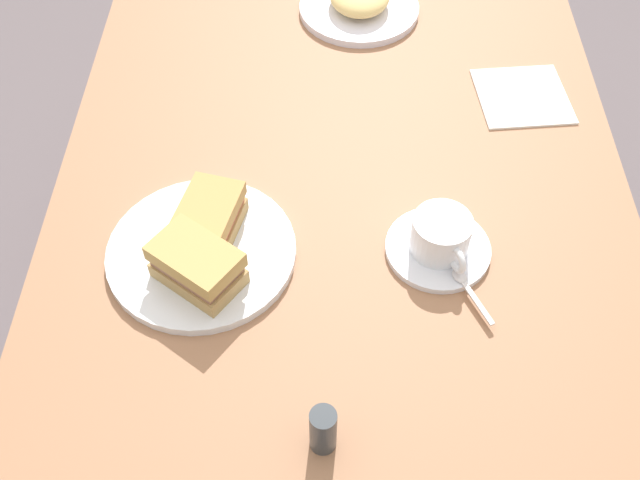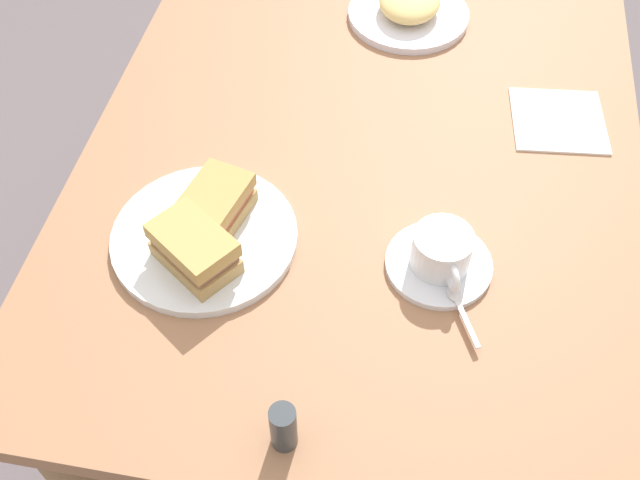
{
  "view_description": "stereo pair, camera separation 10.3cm",
  "coord_description": "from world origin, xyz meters",
  "px_view_note": "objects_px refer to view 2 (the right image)",
  "views": [
    {
      "loc": [
        0.89,
        -0.02,
        1.57
      ],
      "look_at": [
        0.25,
        -0.03,
        0.76
      ],
      "focal_mm": 41.7,
      "sensor_mm": 36.0,
      "label": 1
    },
    {
      "loc": [
        0.88,
        0.08,
        1.57
      ],
      "look_at": [
        0.25,
        -0.03,
        0.76
      ],
      "focal_mm": 41.7,
      "sensor_mm": 36.0,
      "label": 2
    }
  ],
  "objects_px": {
    "sandwich_plate": "(205,237)",
    "salt_shaker": "(283,427)",
    "coffee_saucer": "(438,264)",
    "napkin": "(558,120)",
    "dining_table": "(363,185)",
    "sandwich_front": "(209,214)",
    "spoon": "(459,306)",
    "coffee_cup": "(442,250)",
    "side_plate": "(408,15)",
    "sandwich_back": "(194,249)"
  },
  "relations": [
    {
      "from": "sandwich_front",
      "to": "sandwich_back",
      "type": "height_order",
      "value": "sandwich_back"
    },
    {
      "from": "sandwich_plate",
      "to": "sandwich_front",
      "type": "distance_m",
      "value": 0.04
    },
    {
      "from": "sandwich_front",
      "to": "salt_shaker",
      "type": "xyz_separation_m",
      "value": [
        0.29,
        0.17,
        -0.01
      ]
    },
    {
      "from": "sandwich_back",
      "to": "napkin",
      "type": "bearing_deg",
      "value": 128.02
    },
    {
      "from": "sandwich_front",
      "to": "coffee_saucer",
      "type": "relative_size",
      "value": 1.08
    },
    {
      "from": "sandwich_back",
      "to": "spoon",
      "type": "relative_size",
      "value": 1.47
    },
    {
      "from": "sandwich_plate",
      "to": "spoon",
      "type": "height_order",
      "value": "spoon"
    },
    {
      "from": "coffee_cup",
      "to": "coffee_saucer",
      "type": "bearing_deg",
      "value": -157.73
    },
    {
      "from": "coffee_cup",
      "to": "salt_shaker",
      "type": "distance_m",
      "value": 0.33
    },
    {
      "from": "coffee_cup",
      "to": "side_plate",
      "type": "distance_m",
      "value": 0.58
    },
    {
      "from": "sandwich_back",
      "to": "dining_table",
      "type": "bearing_deg",
      "value": 147.62
    },
    {
      "from": "napkin",
      "to": "sandwich_plate",
      "type": "bearing_deg",
      "value": -55.97
    },
    {
      "from": "coffee_cup",
      "to": "dining_table",
      "type": "bearing_deg",
      "value": -151.12
    },
    {
      "from": "salt_shaker",
      "to": "coffee_saucer",
      "type": "bearing_deg",
      "value": 150.95
    },
    {
      "from": "sandwich_front",
      "to": "coffee_saucer",
      "type": "distance_m",
      "value": 0.33
    },
    {
      "from": "sandwich_front",
      "to": "coffee_cup",
      "type": "xyz_separation_m",
      "value": [
        0.01,
        0.33,
        -0.0
      ]
    },
    {
      "from": "sandwich_plate",
      "to": "salt_shaker",
      "type": "distance_m",
      "value": 0.33
    },
    {
      "from": "sandwich_front",
      "to": "coffee_saucer",
      "type": "bearing_deg",
      "value": 89.22
    },
    {
      "from": "sandwich_front",
      "to": "spoon",
      "type": "xyz_separation_m",
      "value": [
        0.07,
        0.36,
        -0.03
      ]
    },
    {
      "from": "spoon",
      "to": "side_plate",
      "type": "relative_size",
      "value": 0.42
    },
    {
      "from": "coffee_saucer",
      "to": "salt_shaker",
      "type": "relative_size",
      "value": 2.0
    },
    {
      "from": "coffee_saucer",
      "to": "coffee_cup",
      "type": "xyz_separation_m",
      "value": [
        0.0,
        0.0,
        0.04
      ]
    },
    {
      "from": "sandwich_back",
      "to": "coffee_saucer",
      "type": "height_order",
      "value": "sandwich_back"
    },
    {
      "from": "coffee_saucer",
      "to": "napkin",
      "type": "distance_m",
      "value": 0.37
    },
    {
      "from": "sandwich_back",
      "to": "side_plate",
      "type": "xyz_separation_m",
      "value": [
        -0.63,
        0.23,
        -0.04
      ]
    },
    {
      "from": "dining_table",
      "to": "sandwich_back",
      "type": "distance_m",
      "value": 0.4
    },
    {
      "from": "sandwich_front",
      "to": "side_plate",
      "type": "height_order",
      "value": "sandwich_front"
    },
    {
      "from": "sandwich_back",
      "to": "side_plate",
      "type": "distance_m",
      "value": 0.68
    },
    {
      "from": "sandwich_plate",
      "to": "spoon",
      "type": "distance_m",
      "value": 0.37
    },
    {
      "from": "coffee_saucer",
      "to": "side_plate",
      "type": "height_order",
      "value": "side_plate"
    },
    {
      "from": "sandwich_back",
      "to": "napkin",
      "type": "distance_m",
      "value": 0.64
    },
    {
      "from": "dining_table",
      "to": "sandwich_front",
      "type": "distance_m",
      "value": 0.35
    },
    {
      "from": "sandwich_plate",
      "to": "coffee_saucer",
      "type": "xyz_separation_m",
      "value": [
        -0.01,
        0.34,
        -0.0
      ]
    },
    {
      "from": "dining_table",
      "to": "coffee_cup",
      "type": "xyz_separation_m",
      "value": [
        0.25,
        0.14,
        0.16
      ]
    },
    {
      "from": "dining_table",
      "to": "coffee_saucer",
      "type": "height_order",
      "value": "coffee_saucer"
    },
    {
      "from": "sandwich_front",
      "to": "coffee_cup",
      "type": "distance_m",
      "value": 0.33
    },
    {
      "from": "sandwich_front",
      "to": "napkin",
      "type": "bearing_deg",
      "value": 123.17
    },
    {
      "from": "sandwich_back",
      "to": "salt_shaker",
      "type": "height_order",
      "value": "sandwich_back"
    },
    {
      "from": "side_plate",
      "to": "napkin",
      "type": "distance_m",
      "value": 0.36
    },
    {
      "from": "sandwich_front",
      "to": "side_plate",
      "type": "xyz_separation_m",
      "value": [
        -0.57,
        0.23,
        -0.04
      ]
    },
    {
      "from": "sandwich_plate",
      "to": "side_plate",
      "type": "relative_size",
      "value": 1.18
    },
    {
      "from": "sandwich_plate",
      "to": "sandwich_back",
      "type": "xyz_separation_m",
      "value": [
        0.05,
        0.0,
        0.04
      ]
    },
    {
      "from": "spoon",
      "to": "sandwich_plate",
      "type": "bearing_deg",
      "value": -99.03
    },
    {
      "from": "side_plate",
      "to": "sandwich_front",
      "type": "bearing_deg",
      "value": -21.81
    },
    {
      "from": "coffee_saucer",
      "to": "side_plate",
      "type": "distance_m",
      "value": 0.58
    },
    {
      "from": "sandwich_plate",
      "to": "napkin",
      "type": "bearing_deg",
      "value": 124.03
    },
    {
      "from": "sandwich_plate",
      "to": "coffee_cup",
      "type": "xyz_separation_m",
      "value": [
        -0.01,
        0.34,
        0.03
      ]
    },
    {
      "from": "dining_table",
      "to": "coffee_saucer",
      "type": "xyz_separation_m",
      "value": [
        0.25,
        0.14,
        0.13
      ]
    },
    {
      "from": "coffee_saucer",
      "to": "salt_shaker",
      "type": "xyz_separation_m",
      "value": [
        0.29,
        -0.16,
        0.03
      ]
    },
    {
      "from": "dining_table",
      "to": "coffee_cup",
      "type": "bearing_deg",
      "value": 28.88
    }
  ]
}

